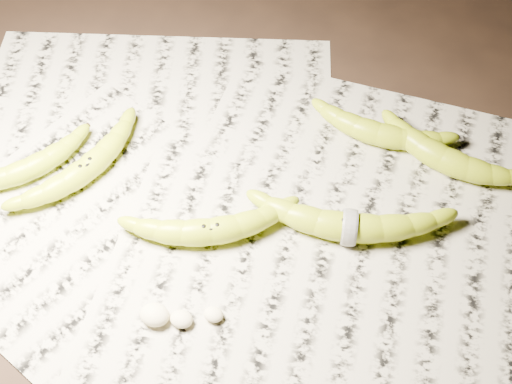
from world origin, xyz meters
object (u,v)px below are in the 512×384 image
(banana_left_a, at_px, (86,167))
(banana_upper_a, at_px, (379,132))
(banana_taped, at_px, (349,226))
(banana_center, at_px, (211,230))
(banana_left_b, at_px, (28,167))
(banana_upper_b, at_px, (444,157))

(banana_left_a, xyz_separation_m, banana_upper_a, (0.38, 0.19, 0.00))
(banana_taped, height_order, banana_upper_a, banana_taped)
(banana_center, bearing_deg, banana_taped, -6.21)
(banana_left_b, height_order, banana_upper_a, banana_upper_a)
(banana_center, height_order, banana_upper_a, banana_center)
(banana_center, relative_size, banana_taped, 0.85)
(banana_left_b, height_order, banana_upper_b, banana_upper_b)
(banana_left_a, xyz_separation_m, banana_upper_b, (0.48, 0.17, 0.00))
(banana_center, bearing_deg, banana_left_a, 141.74)
(banana_left_b, bearing_deg, banana_center, -54.26)
(banana_center, distance_m, banana_upper_b, 0.35)
(banana_center, xyz_separation_m, banana_taped, (0.17, 0.06, 0.00))
(banana_center, xyz_separation_m, banana_upper_a, (0.18, 0.24, -0.00))
(banana_left_a, bearing_deg, banana_taped, -63.82)
(banana_upper_a, xyz_separation_m, banana_upper_b, (0.10, -0.02, 0.00))
(banana_left_a, bearing_deg, banana_center, -78.75)
(banana_left_a, distance_m, banana_left_b, 0.08)
(banana_upper_a, bearing_deg, banana_taped, -89.23)
(banana_left_b, distance_m, banana_center, 0.28)
(banana_left_b, relative_size, banana_taped, 0.71)
(banana_center, height_order, banana_upper_b, same)
(banana_left_b, distance_m, banana_taped, 0.46)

